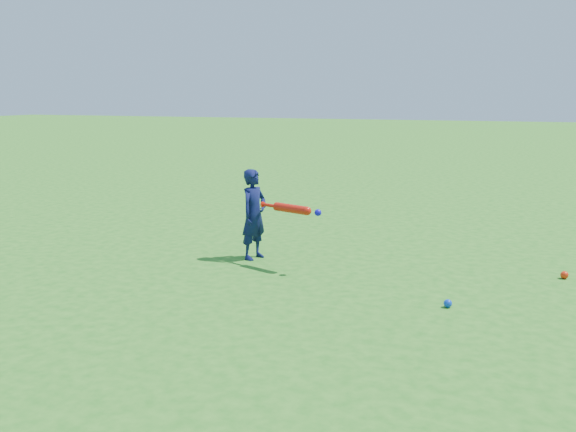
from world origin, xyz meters
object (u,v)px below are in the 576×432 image
(ground_ball_red, at_px, (564,275))
(bat_swing, at_px, (294,209))
(child, at_px, (254,214))
(ground_ball_blue, at_px, (448,303))

(ground_ball_red, height_order, bat_swing, bat_swing)
(child, relative_size, bat_swing, 1.31)
(ground_ball_blue, bearing_deg, bat_swing, 157.78)
(ground_ball_red, xyz_separation_m, bat_swing, (-2.66, -0.63, 0.61))
(child, height_order, ground_ball_red, child)
(child, xyz_separation_m, bat_swing, (0.57, -0.26, 0.14))
(child, bearing_deg, ground_ball_red, -69.34)
(bat_swing, bearing_deg, ground_ball_blue, -2.51)
(bat_swing, bearing_deg, child, 175.36)
(child, xyz_separation_m, ground_ball_red, (3.23, 0.37, -0.47))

